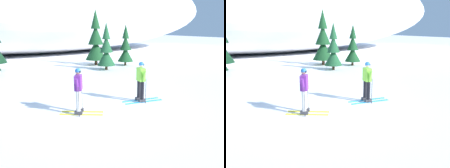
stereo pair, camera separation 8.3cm
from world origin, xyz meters
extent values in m
plane|color=white|center=(0.00, 0.00, 0.00)|extent=(120.00, 120.00, 0.00)
cube|color=#2893CC|center=(1.82, -0.09, 0.01)|extent=(1.74, 0.37, 0.03)
cube|color=#2893CC|center=(1.77, -0.39, 0.01)|extent=(1.74, 0.37, 0.03)
cube|color=#38383D|center=(1.72, -0.07, 0.09)|extent=(0.30, 0.18, 0.12)
cube|color=#38383D|center=(1.67, -0.38, 0.09)|extent=(0.30, 0.18, 0.12)
cylinder|color=black|center=(1.72, -0.07, 0.53)|extent=(0.15, 0.15, 0.76)
cylinder|color=black|center=(1.67, -0.38, 0.53)|extent=(0.15, 0.15, 0.76)
cube|color=#75C638|center=(1.70, -0.22, 1.19)|extent=(0.30, 0.42, 0.56)
cylinder|color=#75C638|center=(1.73, 0.02, 1.12)|extent=(0.14, 0.29, 0.58)
cylinder|color=#75C638|center=(1.66, -0.47, 1.12)|extent=(0.14, 0.29, 0.58)
sphere|color=beige|center=(1.70, -0.22, 1.59)|extent=(0.19, 0.19, 0.19)
sphere|color=#2366B2|center=(1.70, -0.22, 1.62)|extent=(0.21, 0.21, 0.21)
cube|color=black|center=(1.78, -0.24, 1.60)|extent=(0.06, 0.15, 0.07)
cylinder|color=#2D2D33|center=(1.81, 0.10, 0.53)|extent=(0.02, 0.02, 1.06)
cylinder|color=#2D2D33|center=(1.81, 0.10, 0.06)|extent=(0.07, 0.07, 0.01)
cylinder|color=#2D2D33|center=(1.70, -0.56, 0.53)|extent=(0.02, 0.02, 1.06)
cylinder|color=#2D2D33|center=(1.70, -0.56, 0.06)|extent=(0.07, 0.07, 0.01)
cube|color=gold|center=(-0.99, -0.17, 0.01)|extent=(1.38, 0.95, 0.03)
cube|color=gold|center=(-1.16, -0.44, 0.01)|extent=(1.38, 0.95, 0.03)
cube|color=#38383D|center=(-1.08, -0.12, 0.09)|extent=(0.31, 0.27, 0.12)
cube|color=#38383D|center=(-1.25, -0.38, 0.09)|extent=(0.31, 0.27, 0.12)
cylinder|color=silver|center=(-1.08, -0.12, 0.52)|extent=(0.15, 0.15, 0.75)
cylinder|color=silver|center=(-1.25, -0.38, 0.52)|extent=(0.15, 0.15, 0.75)
cube|color=#6B2889|center=(-1.16, -0.25, 1.18)|extent=(0.42, 0.46, 0.55)
cylinder|color=#6B2889|center=(-1.03, -0.04, 1.11)|extent=(0.23, 0.28, 0.58)
cylinder|color=#6B2889|center=(-1.30, -0.46, 1.11)|extent=(0.23, 0.28, 0.58)
sphere|color=#A37556|center=(-1.16, -0.25, 1.58)|extent=(0.19, 0.19, 0.19)
sphere|color=#2366B2|center=(-1.16, -0.25, 1.61)|extent=(0.21, 0.21, 0.21)
cube|color=black|center=(-1.09, -0.29, 1.59)|extent=(0.11, 0.15, 0.07)
cylinder|color=#2D2D33|center=(-0.93, 0.00, 0.55)|extent=(0.02, 0.02, 1.10)
cylinder|color=#2D2D33|center=(-0.93, 0.00, 0.06)|extent=(0.07, 0.07, 0.01)
cylinder|color=#2D2D33|center=(-1.30, -0.57, 0.55)|extent=(0.02, 0.02, 1.10)
cylinder|color=#2D2D33|center=(-1.30, -0.57, 0.06)|extent=(0.07, 0.07, 0.01)
cylinder|color=#47301E|center=(4.30, 7.35, 0.23)|extent=(0.19, 0.19, 0.47)
cone|color=#1E512D|center=(4.30, 7.35, 0.95)|extent=(1.33, 1.33, 1.20)
cone|color=#1E512D|center=(4.30, 7.35, 1.90)|extent=(0.96, 0.96, 1.20)
cone|color=#1E512D|center=(4.30, 7.35, 2.86)|extent=(0.59, 0.59, 1.20)
cylinder|color=#47301E|center=(4.71, 9.83, 0.31)|extent=(0.25, 0.25, 0.61)
cone|color=#194723|center=(4.71, 9.83, 1.24)|extent=(1.75, 1.75, 1.57)
cone|color=#194723|center=(4.71, 9.83, 2.50)|extent=(1.26, 1.26, 1.57)
cone|color=#194723|center=(4.71, 9.83, 3.76)|extent=(0.77, 0.77, 1.57)
cylinder|color=#47301E|center=(6.71, 8.41, 0.23)|extent=(0.18, 0.18, 0.45)
cone|color=#194723|center=(6.71, 8.41, 0.92)|extent=(1.30, 1.30, 1.16)
cone|color=#194723|center=(6.71, 8.41, 1.85)|extent=(0.93, 0.93, 1.16)
cone|color=#194723|center=(6.71, 8.41, 2.78)|extent=(0.57, 0.57, 1.16)
ellipsoid|color=white|center=(2.98, 22.17, 5.35)|extent=(50.72, 20.01, 10.70)
camera|label=1|loc=(-4.47, -8.18, 3.16)|focal=38.81mm
camera|label=2|loc=(-4.40, -8.23, 3.16)|focal=38.81mm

